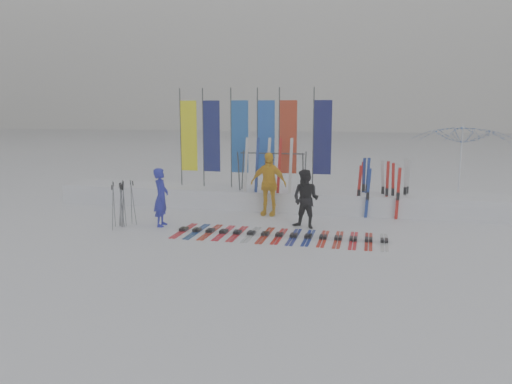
% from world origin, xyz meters
% --- Properties ---
extents(ground, '(120.00, 120.00, 0.00)m').
position_xyz_m(ground, '(0.00, 0.00, 0.00)').
color(ground, white).
rests_on(ground, ground).
extents(snow_bank, '(14.00, 1.60, 0.60)m').
position_xyz_m(snow_bank, '(0.00, 4.60, 0.30)').
color(snow_bank, white).
rests_on(snow_bank, ground).
extents(person_blue, '(0.44, 0.61, 1.57)m').
position_xyz_m(person_blue, '(-2.38, 1.43, 0.79)').
color(person_blue, '#1C22A5').
rests_on(person_blue, ground).
extents(person_black, '(0.92, 0.82, 1.56)m').
position_xyz_m(person_black, '(1.44, 2.07, 0.78)').
color(person_black, black).
rests_on(person_black, ground).
extents(person_yellow, '(1.14, 0.57, 1.88)m').
position_xyz_m(person_yellow, '(0.14, 3.47, 0.94)').
color(person_yellow, yellow).
rests_on(person_yellow, ground).
extents(tent_canopy, '(3.56, 3.60, 2.73)m').
position_xyz_m(tent_canopy, '(5.79, 5.46, 1.36)').
color(tent_canopy, white).
rests_on(tent_canopy, ground).
extents(ski_row, '(5.22, 1.68, 0.07)m').
position_xyz_m(ski_row, '(0.93, 1.03, 0.04)').
color(ski_row, red).
rests_on(ski_row, ground).
extents(pole_cluster, '(0.50, 0.90, 1.24)m').
position_xyz_m(pole_cluster, '(-3.35, 1.11, 0.60)').
color(pole_cluster, '#595B60').
rests_on(pole_cluster, ground).
extents(feather_flags, '(4.99, 0.28, 3.20)m').
position_xyz_m(feather_flags, '(-0.71, 4.79, 2.24)').
color(feather_flags, '#383A3F').
rests_on(feather_flags, ground).
extents(ski_rack, '(2.04, 0.80, 1.23)m').
position_xyz_m(ski_rack, '(0.10, 4.20, 1.38)').
color(ski_rack, '#383A3F').
rests_on(ski_rack, ground).
extents(upright_skis, '(1.48, 1.06, 1.69)m').
position_xyz_m(upright_skis, '(3.45, 4.25, 0.79)').
color(upright_skis, red).
rests_on(upright_skis, ground).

